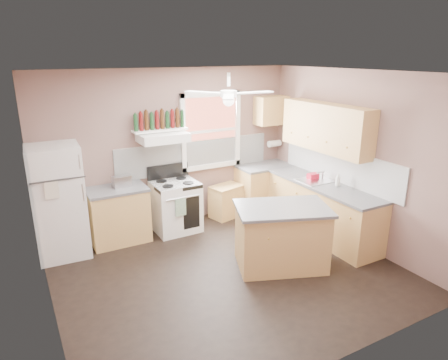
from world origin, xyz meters
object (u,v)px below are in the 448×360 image
refrigerator (59,202)px  island (281,238)px  toaster (122,181)px  cart (226,202)px  stove (176,207)px

refrigerator → island: refrigerator is taller
toaster → island: (1.71, -1.92, -0.56)m
toaster → cart: (1.91, 0.03, -0.70)m
stove → island: 2.03m
toaster → stove: bearing=-9.4°
toaster → cart: size_ratio=0.48×
refrigerator → island: size_ratio=1.40×
cart → stove: bearing=172.0°
refrigerator → toaster: refrigerator is taller
cart → island: size_ratio=0.48×
island → cart: bearing=105.5°
stove → island: size_ratio=0.72×
refrigerator → stove: 1.86m
refrigerator → stove: bearing=2.6°
refrigerator → island: (2.67, -1.86, -0.41)m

